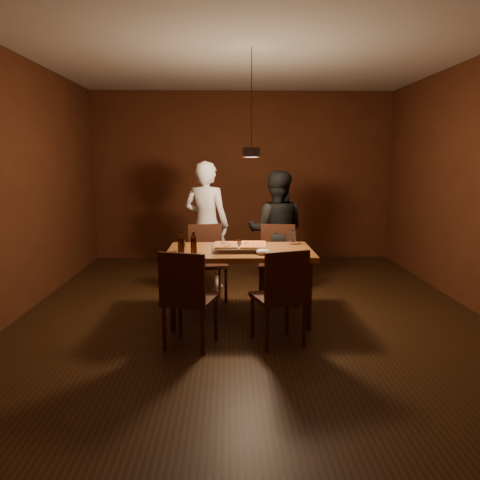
{
  "coord_description": "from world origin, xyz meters",
  "views": [
    {
      "loc": [
        -0.24,
        -4.97,
        1.67
      ],
      "look_at": [
        -0.12,
        -0.18,
        0.85
      ],
      "focal_mm": 35.0,
      "sensor_mm": 36.0,
      "label": 1
    }
  ],
  "objects_px": {
    "plate_slice": "(179,257)",
    "beer_bottle_a": "(181,243)",
    "dining_table": "(240,256)",
    "pendant_lamp": "(251,151)",
    "chair_near_right": "(282,289)",
    "diner_white": "(206,225)",
    "pizza_tray": "(240,248)",
    "chair_far_right": "(277,255)",
    "diner_dark": "(276,231)",
    "chair_far_left": "(207,254)",
    "beer_bottle_b": "(194,243)",
    "chair_near_left": "(187,291)"
  },
  "relations": [
    {
      "from": "chair_far_right",
      "to": "beer_bottle_a",
      "type": "bearing_deg",
      "value": 53.33
    },
    {
      "from": "beer_bottle_a",
      "to": "pendant_lamp",
      "type": "distance_m",
      "value": 1.23
    },
    {
      "from": "chair_near_right",
      "to": "pizza_tray",
      "type": "distance_m",
      "value": 0.85
    },
    {
      "from": "dining_table",
      "to": "pendant_lamp",
      "type": "bearing_deg",
      "value": 55.95
    },
    {
      "from": "chair_far_right",
      "to": "pendant_lamp",
      "type": "height_order",
      "value": "pendant_lamp"
    },
    {
      "from": "chair_near_left",
      "to": "plate_slice",
      "type": "xyz_separation_m",
      "value": [
        -0.1,
        0.4,
        0.22
      ]
    },
    {
      "from": "dining_table",
      "to": "chair_far_right",
      "type": "bearing_deg",
      "value": 58.52
    },
    {
      "from": "plate_slice",
      "to": "beer_bottle_a",
      "type": "bearing_deg",
      "value": 87.07
    },
    {
      "from": "diner_dark",
      "to": "chair_far_left",
      "type": "bearing_deg",
      "value": 29.42
    },
    {
      "from": "chair_near_left",
      "to": "beer_bottle_a",
      "type": "height_order",
      "value": "beer_bottle_a"
    },
    {
      "from": "dining_table",
      "to": "chair_near_left",
      "type": "bearing_deg",
      "value": -121.33
    },
    {
      "from": "chair_far_right",
      "to": "beer_bottle_b",
      "type": "bearing_deg",
      "value": 56.53
    },
    {
      "from": "chair_near_right",
      "to": "diner_white",
      "type": "relative_size",
      "value": 0.32
    },
    {
      "from": "plate_slice",
      "to": "pendant_lamp",
      "type": "xyz_separation_m",
      "value": [
        0.72,
        0.59,
        1.0
      ]
    },
    {
      "from": "chair_far_left",
      "to": "pizza_tray",
      "type": "bearing_deg",
      "value": 102.59
    },
    {
      "from": "chair_far_right",
      "to": "beer_bottle_a",
      "type": "height_order",
      "value": "beer_bottle_a"
    },
    {
      "from": "chair_far_left",
      "to": "diner_dark",
      "type": "bearing_deg",
      "value": -173.05
    },
    {
      "from": "dining_table",
      "to": "pizza_tray",
      "type": "distance_m",
      "value": 0.1
    },
    {
      "from": "beer_bottle_b",
      "to": "diner_white",
      "type": "bearing_deg",
      "value": 88.04
    },
    {
      "from": "pizza_tray",
      "to": "pendant_lamp",
      "type": "bearing_deg",
      "value": 59.22
    },
    {
      "from": "plate_slice",
      "to": "chair_near_right",
      "type": "bearing_deg",
      "value": -20.17
    },
    {
      "from": "diner_dark",
      "to": "beer_bottle_b",
      "type": "bearing_deg",
      "value": 64.99
    },
    {
      "from": "dining_table",
      "to": "pendant_lamp",
      "type": "relative_size",
      "value": 1.36
    },
    {
      "from": "pizza_tray",
      "to": "diner_white",
      "type": "relative_size",
      "value": 0.33
    },
    {
      "from": "chair_near_left",
      "to": "pendant_lamp",
      "type": "distance_m",
      "value": 1.69
    },
    {
      "from": "beer_bottle_b",
      "to": "diner_dark",
      "type": "xyz_separation_m",
      "value": [
        0.95,
        1.37,
        -0.1
      ]
    },
    {
      "from": "chair_far_left",
      "to": "pizza_tray",
      "type": "relative_size",
      "value": 0.91
    },
    {
      "from": "chair_far_right",
      "to": "chair_near_right",
      "type": "bearing_deg",
      "value": 94.32
    },
    {
      "from": "chair_near_left",
      "to": "pizza_tray",
      "type": "height_order",
      "value": "chair_near_left"
    },
    {
      "from": "chair_near_left",
      "to": "pizza_tray",
      "type": "bearing_deg",
      "value": 74.74
    },
    {
      "from": "chair_near_left",
      "to": "pizza_tray",
      "type": "distance_m",
      "value": 0.95
    },
    {
      "from": "beer_bottle_b",
      "to": "chair_far_right",
      "type": "bearing_deg",
      "value": 47.86
    },
    {
      "from": "plate_slice",
      "to": "diner_white",
      "type": "bearing_deg",
      "value": 83.84
    },
    {
      "from": "chair_far_right",
      "to": "diner_dark",
      "type": "bearing_deg",
      "value": -84.2
    },
    {
      "from": "beer_bottle_a",
      "to": "beer_bottle_b",
      "type": "relative_size",
      "value": 1.01
    },
    {
      "from": "chair_near_right",
      "to": "beer_bottle_a",
      "type": "bearing_deg",
      "value": 134.88
    },
    {
      "from": "chair_far_right",
      "to": "diner_white",
      "type": "bearing_deg",
      "value": -21.93
    },
    {
      "from": "chair_near_left",
      "to": "pizza_tray",
      "type": "relative_size",
      "value": 0.95
    },
    {
      "from": "chair_near_right",
      "to": "diner_dark",
      "type": "bearing_deg",
      "value": 67.97
    },
    {
      "from": "beer_bottle_a",
      "to": "diner_white",
      "type": "xyz_separation_m",
      "value": [
        0.18,
        1.57,
        -0.04
      ]
    },
    {
      "from": "chair_near_left",
      "to": "chair_near_right",
      "type": "relative_size",
      "value": 0.99
    },
    {
      "from": "chair_far_left",
      "to": "beer_bottle_a",
      "type": "bearing_deg",
      "value": 66.72
    },
    {
      "from": "chair_far_left",
      "to": "pendant_lamp",
      "type": "height_order",
      "value": "pendant_lamp"
    },
    {
      "from": "chair_far_left",
      "to": "pizza_tray",
      "type": "xyz_separation_m",
      "value": [
        0.39,
        -0.82,
        0.24
      ]
    },
    {
      "from": "dining_table",
      "to": "chair_far_right",
      "type": "xyz_separation_m",
      "value": [
        0.47,
        0.77,
        -0.14
      ]
    },
    {
      "from": "chair_far_right",
      "to": "diner_white",
      "type": "xyz_separation_m",
      "value": [
        -0.88,
        0.52,
        0.29
      ]
    },
    {
      "from": "chair_far_right",
      "to": "chair_near_right",
      "type": "xyz_separation_m",
      "value": [
        -0.12,
        -1.53,
        0.0
      ]
    },
    {
      "from": "plate_slice",
      "to": "pendant_lamp",
      "type": "distance_m",
      "value": 1.36
    },
    {
      "from": "dining_table",
      "to": "chair_near_right",
      "type": "xyz_separation_m",
      "value": [
        0.36,
        -0.76,
        -0.14
      ]
    },
    {
      "from": "dining_table",
      "to": "plate_slice",
      "type": "relative_size",
      "value": 6.79
    }
  ]
}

